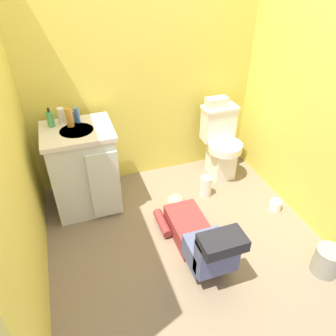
{
  "coord_description": "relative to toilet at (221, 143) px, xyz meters",
  "views": [
    {
      "loc": [
        -0.76,
        -1.83,
        2.08
      ],
      "look_at": [
        0.01,
        0.39,
        0.45
      ],
      "focal_mm": 34.17,
      "sensor_mm": 36.0,
      "label": 1
    }
  ],
  "objects": [
    {
      "name": "bottle_blue",
      "position": [
        -1.4,
        0.05,
        0.52
      ],
      "size": [
        0.04,
        0.04,
        0.13
      ],
      "primitive_type": "cylinder",
      "color": "#3D6CB2",
      "rests_on": "vanity_cabinet"
    },
    {
      "name": "bottle_amber",
      "position": [
        -1.47,
        0.0,
        0.53
      ],
      "size": [
        0.06,
        0.06,
        0.16
      ],
      "primitive_type": "cylinder",
      "color": "#C18533",
      "rests_on": "vanity_cabinet"
    },
    {
      "name": "toilet_paper_roll",
      "position": [
        0.24,
        -0.74,
        -0.32
      ],
      "size": [
        0.11,
        0.11,
        0.1
      ],
      "primitive_type": "cylinder",
      "color": "white",
      "rests_on": "ground_plane"
    },
    {
      "name": "paper_towel_roll",
      "position": [
        -0.3,
        -0.32,
        -0.26
      ],
      "size": [
        0.11,
        0.11,
        0.22
      ],
      "primitive_type": "cylinder",
      "color": "white",
      "rests_on": "ground_plane"
    },
    {
      "name": "ground_plane",
      "position": [
        -0.72,
        -0.75,
        -0.39
      ],
      "size": [
        2.74,
        3.04,
        0.04
      ],
      "primitive_type": "cube",
      "color": "#7E6B53"
    },
    {
      "name": "wall_back",
      "position": [
        -0.72,
        0.32,
        0.83
      ],
      "size": [
        2.4,
        0.08,
        2.4
      ],
      "primitive_type": "cube",
      "color": "#DFCB4F",
      "rests_on": "ground_plane"
    },
    {
      "name": "tissue_box",
      "position": [
        -0.05,
        0.09,
        0.43
      ],
      "size": [
        0.22,
        0.11,
        0.1
      ],
      "primitive_type": "cube",
      "color": "silver",
      "rests_on": "toilet"
    },
    {
      "name": "wall_right",
      "position": [
        0.44,
        -0.75,
        0.83
      ],
      "size": [
        0.08,
        2.04,
        2.4
      ],
      "primitive_type": "cube",
      "color": "#DFCB4F",
      "rests_on": "ground_plane"
    },
    {
      "name": "faucet",
      "position": [
        -1.43,
        0.07,
        0.5
      ],
      "size": [
        0.02,
        0.02,
        0.1
      ],
      "primitive_type": "cylinder",
      "color": "silver",
      "rests_on": "vanity_cabinet"
    },
    {
      "name": "person_plumber",
      "position": [
        -0.67,
        -0.96,
        -0.19
      ],
      "size": [
        0.39,
        1.06,
        0.52
      ],
      "color": "maroon",
      "rests_on": "ground_plane"
    },
    {
      "name": "vanity_cabinet",
      "position": [
        -1.43,
        -0.08,
        0.05
      ],
      "size": [
        0.6,
        0.53,
        0.82
      ],
      "color": "silver",
      "rests_on": "ground_plane"
    },
    {
      "name": "toilet",
      "position": [
        0.0,
        0.0,
        0.0
      ],
      "size": [
        0.36,
        0.46,
        0.75
      ],
      "color": "silver",
      "rests_on": "ground_plane"
    },
    {
      "name": "soap_dispenser",
      "position": [
        -1.62,
        0.05,
        0.52
      ],
      "size": [
        0.06,
        0.06,
        0.17
      ],
      "color": "#49A154",
      "rests_on": "vanity_cabinet"
    },
    {
      "name": "bottle_white",
      "position": [
        -1.53,
        0.08,
        0.52
      ],
      "size": [
        0.06,
        0.06,
        0.14
      ],
      "primitive_type": "cylinder",
      "color": "white",
      "rests_on": "vanity_cabinet"
    },
    {
      "name": "trash_can",
      "position": [
        0.18,
        -1.47,
        -0.25
      ],
      "size": [
        0.2,
        0.2,
        0.23
      ],
      "primitive_type": "cylinder",
      "color": "gray",
      "rests_on": "ground_plane"
    }
  ]
}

